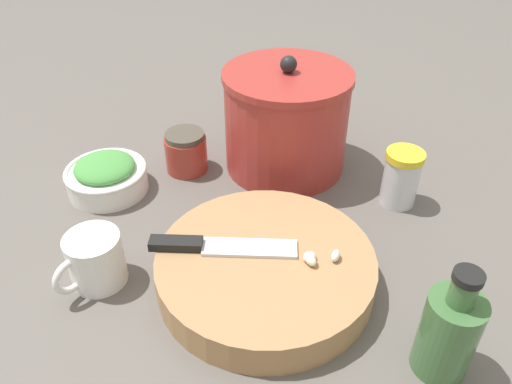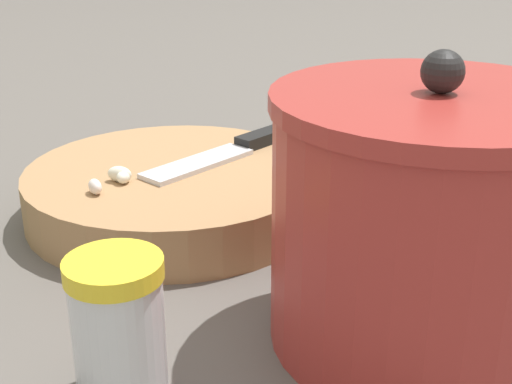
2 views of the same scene
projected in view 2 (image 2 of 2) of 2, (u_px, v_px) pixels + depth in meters
The scene contains 9 objects.
ground_plane at pixel (276, 250), 0.65m from camera, with size 5.00×5.00×0.00m, color #56514C.
cutting_board at pixel (174, 191), 0.72m from camera, with size 0.29×0.29×0.05m.
chef_knife at pixel (231, 150), 0.74m from camera, with size 0.19×0.11×0.01m.
garlic_cloves at pixel (114, 178), 0.66m from camera, with size 0.05×0.04×0.02m.
herb_bowl at pixel (489, 164), 0.77m from camera, with size 0.14×0.14×0.06m.
spice_jar at pixel (118, 329), 0.44m from camera, with size 0.06×0.06×0.10m.
coffee_mug at pixel (311, 127), 0.87m from camera, with size 0.08×0.10×0.08m.
honey_jar at pixel (500, 209), 0.64m from camera, with size 0.07×0.07×0.07m.
stock_pot at pixel (428, 221), 0.49m from camera, with size 0.22×0.22×0.21m.
Camera 2 is at (0.23, 0.53, 0.29)m, focal length 50.00 mm.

